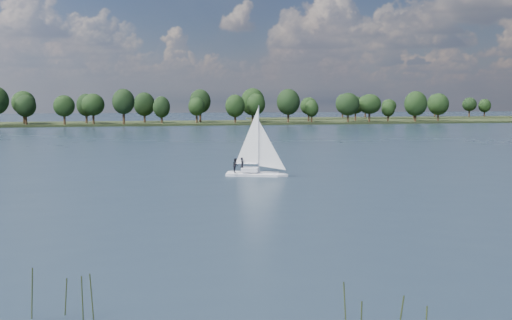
{
  "coord_description": "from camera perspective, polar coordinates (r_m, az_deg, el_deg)",
  "views": [
    {
      "loc": [
        -13.9,
        -31.73,
        9.46
      ],
      "look_at": [
        1.08,
        34.29,
        2.5
      ],
      "focal_mm": 40.0,
      "sensor_mm": 36.0,
      "label": 1
    }
  ],
  "objects": [
    {
      "name": "far_shore_back",
      "position": [
        339.76,
        18.05,
        3.99
      ],
      "size": [
        220.0,
        30.0,
        1.4
      ],
      "primitive_type": "cube",
      "color": "black",
      "rests_on": "ground"
    },
    {
      "name": "far_shore",
      "position": [
        244.31,
        -9.54,
        3.57
      ],
      "size": [
        660.0,
        40.0,
        1.5
      ],
      "primitive_type": "cube",
      "color": "black",
      "rests_on": "ground"
    },
    {
      "name": "reeds",
      "position": [
        27.71,
        18.95,
        -12.52
      ],
      "size": [
        58.99,
        9.66,
        2.26
      ],
      "color": "#283316",
      "rests_on": "ground"
    },
    {
      "name": "sailboat",
      "position": [
        72.33,
        -0.29,
        0.45
      ],
      "size": [
        7.39,
        4.38,
        9.4
      ],
      "rotation": [
        0.0,
        0.0,
        -0.36
      ],
      "color": "white",
      "rests_on": "ground"
    },
    {
      "name": "treeline",
      "position": [
        240.54,
        -8.94,
        5.46
      ],
      "size": [
        562.45,
        74.52,
        17.2
      ],
      "color": "black",
      "rests_on": "ground"
    },
    {
      "name": "ground",
      "position": [
        132.8,
        -6.75,
        1.74
      ],
      "size": [
        700.0,
        700.0,
        0.0
      ],
      "primitive_type": "plane",
      "color": "#233342",
      "rests_on": "ground"
    }
  ]
}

